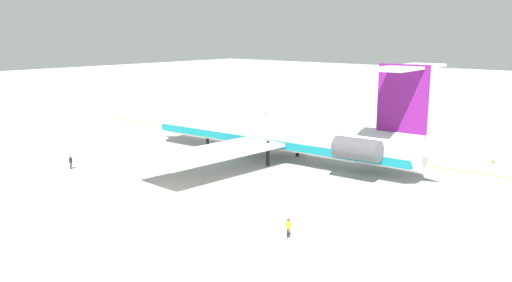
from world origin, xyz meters
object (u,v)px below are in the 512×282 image
Objects in this scene: main_jetliner at (283,134)px; ground_crew_near_nose at (288,226)px; ground_crew_near_tail at (266,115)px; ground_crew_portside at (71,161)px; safety_cone_nose at (493,161)px.

ground_crew_near_nose is (-17.28, 21.61, -2.60)m from main_jetliner.
ground_crew_near_tail is (40.30, -45.89, -0.01)m from ground_crew_near_nose.
ground_crew_portside is (34.95, -0.54, 0.00)m from ground_crew_near_nose.
ground_crew_near_tail is at bearing -29.92° from ground_crew_portside.
ground_crew_near_nose reaches higher than safety_cone_nose.
ground_crew_near_tail reaches higher than safety_cone_nose.
main_jetliner reaches higher than ground_crew_near_nose.
ground_crew_near_nose is 1.01× the size of ground_crew_near_tail.
ground_crew_near_nose reaches higher than ground_crew_near_tail.
ground_crew_portside is at bearing 43.68° from safety_cone_nose.
ground_crew_portside is 3.15× the size of safety_cone_nose.
main_jetliner is 28.09m from safety_cone_nose.
main_jetliner is 27.26× the size of ground_crew_near_tail.
ground_crew_portside is at bearing 47.28° from main_jetliner.
main_jetliner is at bearing -26.78° from ground_crew_near_nose.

